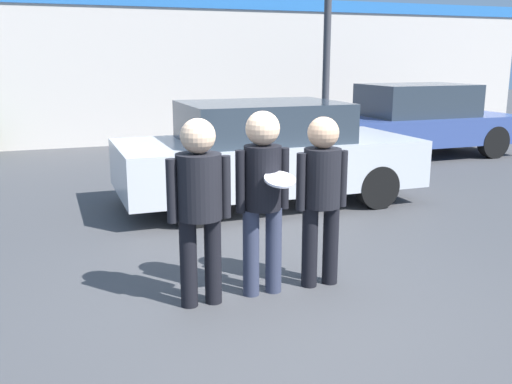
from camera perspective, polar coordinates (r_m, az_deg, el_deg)
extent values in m
plane|color=#3F3F42|center=(5.20, 1.73, -10.88)|extent=(56.00, 56.00, 0.00)
cube|color=beige|center=(14.55, -13.47, 11.69)|extent=(24.00, 0.18, 3.62)
cylinder|color=black|center=(5.00, -6.77, -7.09)|extent=(0.15, 0.15, 0.79)
cylinder|color=black|center=(5.06, -4.33, -6.82)|extent=(0.15, 0.15, 0.79)
cylinder|color=black|center=(4.84, -5.72, 0.56)|extent=(0.39, 0.39, 0.56)
cylinder|color=black|center=(4.79, -8.43, 0.09)|extent=(0.09, 0.09, 0.54)
cylinder|color=black|center=(4.90, -3.06, 0.53)|extent=(0.09, 0.09, 0.54)
sphere|color=#DBB28E|center=(4.76, -5.84, 5.59)|extent=(0.30, 0.30, 0.30)
cylinder|color=#2D3347|center=(5.20, -0.50, -6.11)|extent=(0.15, 0.15, 0.81)
cylinder|color=#2D3347|center=(5.27, 1.76, -5.83)|extent=(0.15, 0.15, 0.81)
cylinder|color=black|center=(5.05, 0.66, 1.45)|extent=(0.33, 0.33, 0.57)
cylinder|color=black|center=(4.98, -1.56, 1.03)|extent=(0.09, 0.09, 0.56)
cylinder|color=black|center=(5.13, 2.82, 1.37)|extent=(0.09, 0.09, 0.56)
sphere|color=#DBB28E|center=(4.97, 0.67, 6.39)|extent=(0.30, 0.30, 0.30)
cylinder|color=silver|center=(4.84, 2.40, 1.26)|extent=(0.27, 0.27, 0.10)
cylinder|color=black|center=(5.42, 5.39, -5.51)|extent=(0.15, 0.15, 0.77)
cylinder|color=black|center=(5.52, 7.46, -5.24)|extent=(0.15, 0.15, 0.77)
cylinder|color=black|center=(5.30, 6.62, 1.41)|extent=(0.34, 0.34, 0.55)
cylinder|color=black|center=(5.21, 4.53, 1.02)|extent=(0.09, 0.09, 0.53)
cylinder|color=black|center=(5.40, 8.63, 1.34)|extent=(0.09, 0.09, 0.53)
sphere|color=tan|center=(5.23, 6.75, 5.91)|extent=(0.29, 0.29, 0.29)
cube|color=#B7BABF|center=(8.50, 1.15, 2.98)|extent=(4.38, 1.94, 0.68)
cube|color=#28333D|center=(8.38, 0.60, 7.10)|extent=(2.28, 1.67, 0.55)
cylinder|color=black|center=(9.88, 6.65, 2.62)|extent=(0.63, 0.22, 0.63)
cylinder|color=black|center=(8.40, 12.00, 0.52)|extent=(0.63, 0.22, 0.63)
cylinder|color=black|center=(9.01, -8.99, 1.50)|extent=(0.63, 0.22, 0.63)
cylinder|color=black|center=(7.35, -6.28, -1.10)|extent=(0.63, 0.22, 0.63)
cube|color=#334784|center=(13.12, 15.94, 6.07)|extent=(4.37, 1.84, 0.59)
cube|color=#28333D|center=(13.01, 15.81, 8.84)|extent=(2.27, 1.58, 0.68)
cylinder|color=black|center=(14.62, 18.32, 5.63)|extent=(0.70, 0.22, 0.70)
cylinder|color=black|center=(13.39, 22.66, 4.63)|extent=(0.70, 0.22, 0.70)
cylinder|color=black|center=(13.11, 8.94, 5.33)|extent=(0.70, 0.22, 0.70)
cylinder|color=black|center=(11.72, 12.82, 4.23)|extent=(0.70, 0.22, 0.70)
cylinder|color=#38383D|center=(9.65, 7.21, 18.09)|extent=(0.12, 0.12, 5.91)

